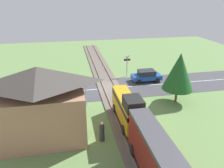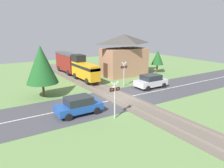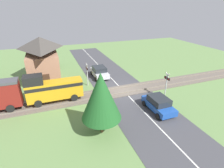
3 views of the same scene
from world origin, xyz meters
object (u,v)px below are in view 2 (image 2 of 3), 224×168
object	(u,v)px
train	(74,65)
station_building	(124,56)
car_far_side	(151,81)
crossing_signal_west_approach	(115,95)
car_near_crossing	(79,105)
crossing_signal_east_approach	(124,71)
pedestrian_by_station	(95,72)

from	to	relation	value
train	station_building	xyz separation A→B (m)	(6.82, -2.49, 1.08)
car_far_side	station_building	world-z (taller)	station_building
train	crossing_signal_west_approach	distance (m)	15.40
station_building	train	bearing A→B (deg)	159.97
car_far_side	train	bearing A→B (deg)	118.74
car_near_crossing	crossing_signal_west_approach	distance (m)	3.29
crossing_signal_east_approach	station_building	world-z (taller)	station_building
car_far_side	crossing_signal_west_approach	world-z (taller)	crossing_signal_west_approach
car_far_side	station_building	xyz separation A→B (m)	(1.39, 7.41, 2.12)
car_far_side	crossing_signal_west_approach	bearing A→B (deg)	-148.85
car_far_side	pedestrian_by_station	bearing A→B (deg)	109.20
crossing_signal_west_approach	crossing_signal_east_approach	distance (m)	9.77
train	pedestrian_by_station	size ratio (longest dim) A/B	7.29
train	car_far_side	size ratio (longest dim) A/B	3.15
station_building	crossing_signal_west_approach	bearing A→B (deg)	-128.35
crossing_signal_west_approach	crossing_signal_east_approach	bearing A→B (deg)	49.97
car_near_crossing	crossing_signal_east_approach	distance (m)	9.88
car_near_crossing	station_building	distance (m)	15.97
car_near_crossing	car_far_side	size ratio (longest dim) A/B	0.99
crossing_signal_east_approach	pedestrian_by_station	world-z (taller)	crossing_signal_east_approach
car_near_crossing	car_far_side	distance (m)	11.00
pedestrian_by_station	crossing_signal_east_approach	bearing A→B (deg)	-83.80
crossing_signal_east_approach	car_far_side	bearing A→B (deg)	-45.16
crossing_signal_west_approach	station_building	bearing A→B (deg)	51.65
train	station_building	bearing A→B (deg)	-20.03
car_near_crossing	station_building	world-z (taller)	station_building
crossing_signal_east_approach	pedestrian_by_station	xyz separation A→B (m)	(-0.67, 6.20, -1.18)
crossing_signal_west_approach	car_near_crossing	bearing A→B (deg)	131.71
crossing_signal_west_approach	station_building	world-z (taller)	station_building
crossing_signal_west_approach	pedestrian_by_station	world-z (taller)	crossing_signal_west_approach
car_near_crossing	station_building	size ratio (longest dim) A/B	0.56
car_near_crossing	pedestrian_by_station	world-z (taller)	pedestrian_by_station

